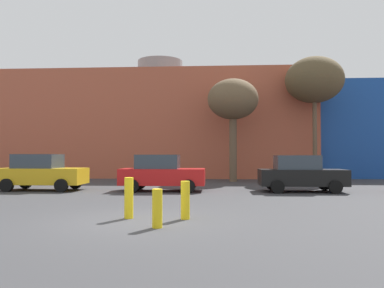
# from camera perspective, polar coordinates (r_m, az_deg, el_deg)

# --- Properties ---
(ground_plane) EXTENTS (200.00, 200.00, 0.00)m
(ground_plane) POSITION_cam_1_polar(r_m,az_deg,el_deg) (10.12, -8.73, -11.35)
(ground_plane) COLOR #38383A
(building_backdrop) EXTENTS (44.63, 12.95, 10.14)m
(building_backdrop) POSITION_cam_1_polar(r_m,az_deg,el_deg) (33.97, -4.82, 2.07)
(building_backdrop) COLOR #B2563D
(building_backdrop) RESTS_ON ground_plane
(parked_car_1) EXTENTS (4.04, 1.98, 1.75)m
(parked_car_1) POSITION_cam_1_polar(r_m,az_deg,el_deg) (19.81, -21.71, -3.98)
(parked_car_1) COLOR gold
(parked_car_1) RESTS_ON ground_plane
(parked_car_2) EXTENTS (3.98, 1.96, 1.73)m
(parked_car_2) POSITION_cam_1_polar(r_m,az_deg,el_deg) (18.10, -4.60, -4.36)
(parked_car_2) COLOR red
(parked_car_2) RESTS_ON ground_plane
(parked_car_3) EXTENTS (3.91, 1.92, 1.70)m
(parked_car_3) POSITION_cam_1_polar(r_m,az_deg,el_deg) (18.35, 16.01, -4.31)
(parked_car_3) COLOR black
(parked_car_3) RESTS_ON ground_plane
(bare_tree_0) EXTENTS (3.30, 3.30, 6.67)m
(bare_tree_0) POSITION_cam_1_polar(r_m,az_deg,el_deg) (24.89, 6.17, 6.48)
(bare_tree_0) COLOR brown
(bare_tree_0) RESTS_ON ground_plane
(bare_tree_1) EXTENTS (3.83, 3.83, 8.25)m
(bare_tree_1) POSITION_cam_1_polar(r_m,az_deg,el_deg) (26.81, 17.92, 9.09)
(bare_tree_1) COLOR brown
(bare_tree_1) RESTS_ON ground_plane
(bollard_yellow_0) EXTENTS (0.24, 0.24, 1.01)m
(bollard_yellow_0) POSITION_cam_1_polar(r_m,az_deg,el_deg) (10.18, -1.03, -8.43)
(bollard_yellow_0) COLOR yellow
(bollard_yellow_0) RESTS_ON ground_plane
(bollard_yellow_1) EXTENTS (0.24, 0.24, 0.91)m
(bollard_yellow_1) POSITION_cam_1_polar(r_m,az_deg,el_deg) (9.03, -5.25, -9.62)
(bollard_yellow_1) COLOR yellow
(bollard_yellow_1) RESTS_ON ground_plane
(bollard_yellow_2) EXTENTS (0.24, 0.24, 1.10)m
(bollard_yellow_2) POSITION_cam_1_polar(r_m,az_deg,el_deg) (10.43, -9.49, -8.00)
(bollard_yellow_2) COLOR yellow
(bollard_yellow_2) RESTS_ON ground_plane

